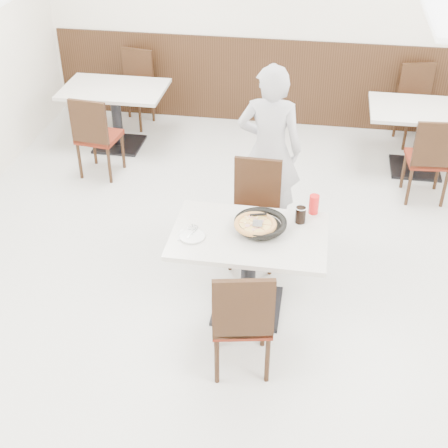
% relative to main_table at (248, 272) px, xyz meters
% --- Properties ---
extents(floor, '(7.00, 7.00, 0.00)m').
position_rel_main_table_xyz_m(floor, '(-0.06, 0.23, -0.38)').
color(floor, '#A7A7A2').
rests_on(floor, ground).
extents(wall_back, '(6.00, 0.04, 2.80)m').
position_rel_main_table_xyz_m(wall_back, '(-0.06, 3.73, 1.02)').
color(wall_back, white).
rests_on(wall_back, floor).
extents(wainscot_back, '(5.90, 0.03, 1.10)m').
position_rel_main_table_xyz_m(wainscot_back, '(-0.06, 3.71, 0.18)').
color(wainscot_back, black).
rests_on(wainscot_back, floor).
extents(main_table, '(1.28, 0.93, 0.75)m').
position_rel_main_table_xyz_m(main_table, '(0.00, 0.00, 0.00)').
color(main_table, beige).
rests_on(main_table, floor).
extents(chair_near, '(0.49, 0.49, 0.95)m').
position_rel_main_table_xyz_m(chair_near, '(0.03, -0.63, 0.10)').
color(chair_near, black).
rests_on(chair_near, floor).
extents(chair_far, '(0.43, 0.43, 0.95)m').
position_rel_main_table_xyz_m(chair_far, '(-0.04, 0.67, 0.10)').
color(chair_far, black).
rests_on(chair_far, floor).
extents(trivet, '(0.13, 0.13, 0.04)m').
position_rel_main_table_xyz_m(trivet, '(0.06, 0.02, 0.39)').
color(trivet, black).
rests_on(trivet, main_table).
extents(pizza_pan, '(0.35, 0.35, 0.01)m').
position_rel_main_table_xyz_m(pizza_pan, '(0.08, 0.06, 0.42)').
color(pizza_pan, black).
rests_on(pizza_pan, trivet).
extents(pizza, '(0.32, 0.32, 0.02)m').
position_rel_main_table_xyz_m(pizza, '(0.04, 0.02, 0.44)').
color(pizza, '#C08640').
rests_on(pizza, pizza_pan).
extents(pizza_server, '(0.08, 0.10, 0.00)m').
position_rel_main_table_xyz_m(pizza_server, '(0.06, 0.02, 0.47)').
color(pizza_server, silver).
rests_on(pizza_server, pizza).
extents(napkin, '(0.15, 0.15, 0.00)m').
position_rel_main_table_xyz_m(napkin, '(-0.46, -0.10, 0.38)').
color(napkin, white).
rests_on(napkin, main_table).
extents(side_plate, '(0.22, 0.22, 0.01)m').
position_rel_main_table_xyz_m(side_plate, '(-0.43, -0.12, 0.38)').
color(side_plate, silver).
rests_on(side_plate, napkin).
extents(fork, '(0.06, 0.15, 0.00)m').
position_rel_main_table_xyz_m(fork, '(-0.43, -0.09, 0.39)').
color(fork, silver).
rests_on(fork, side_plate).
extents(cola_glass, '(0.09, 0.09, 0.13)m').
position_rel_main_table_xyz_m(cola_glass, '(0.37, 0.23, 0.44)').
color(cola_glass, black).
rests_on(cola_glass, main_table).
extents(red_cup, '(0.09, 0.09, 0.16)m').
position_rel_main_table_xyz_m(red_cup, '(0.47, 0.38, 0.45)').
color(red_cup, red).
rests_on(red_cup, main_table).
extents(diner_person, '(0.61, 0.40, 1.66)m').
position_rel_main_table_xyz_m(diner_person, '(0.02, 1.26, 0.46)').
color(diner_person, '#B3B2B7').
rests_on(diner_person, floor).
extents(bg_table_left, '(1.26, 0.90, 0.75)m').
position_rel_main_table_xyz_m(bg_table_left, '(-1.95, 2.71, 0.00)').
color(bg_table_left, beige).
rests_on(bg_table_left, floor).
extents(bg_chair_left_near, '(0.47, 0.47, 0.95)m').
position_rel_main_table_xyz_m(bg_chair_left_near, '(-1.93, 2.02, 0.10)').
color(bg_chair_left_near, black).
rests_on(bg_chair_left_near, floor).
extents(bg_chair_left_far, '(0.50, 0.50, 0.95)m').
position_rel_main_table_xyz_m(bg_chair_left_far, '(-1.93, 3.34, 0.10)').
color(bg_chair_left_far, black).
rests_on(bg_chair_left_far, floor).
extents(bg_table_right, '(1.28, 0.93, 0.75)m').
position_rel_main_table_xyz_m(bg_table_right, '(1.59, 2.68, 0.00)').
color(bg_table_right, beige).
rests_on(bg_table_right, floor).
extents(bg_chair_right_near, '(0.45, 0.45, 0.95)m').
position_rel_main_table_xyz_m(bg_chair_right_near, '(1.60, 2.07, 0.10)').
color(bg_chair_right_near, black).
rests_on(bg_chair_right_near, floor).
extents(bg_chair_right_far, '(0.51, 0.51, 0.95)m').
position_rel_main_table_xyz_m(bg_chair_right_far, '(1.62, 3.39, 0.10)').
color(bg_chair_right_far, black).
rests_on(bg_chair_right_far, floor).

